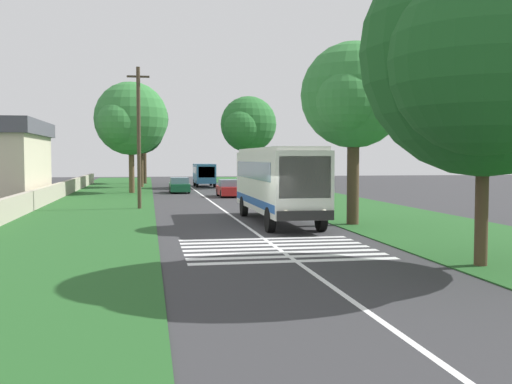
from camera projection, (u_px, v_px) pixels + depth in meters
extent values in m
plane|color=#333335|center=(260.00, 236.00, 25.21)|extent=(160.00, 160.00, 0.00)
cube|color=#235623|center=(90.00, 209.00, 38.53)|extent=(120.00, 8.00, 0.04)
cube|color=#235623|center=(339.00, 205.00, 41.38)|extent=(120.00, 8.00, 0.04)
cube|color=silver|center=(219.00, 207.00, 39.96)|extent=(110.00, 0.16, 0.01)
cube|color=silver|center=(277.00, 181.00, 30.41)|extent=(11.00, 2.50, 2.90)
cube|color=slate|center=(276.00, 170.00, 30.68)|extent=(9.68, 2.54, 0.85)
cube|color=slate|center=(305.00, 177.00, 25.02)|extent=(0.08, 2.20, 1.74)
cube|color=#1E4C9E|center=(277.00, 201.00, 30.47)|extent=(10.78, 2.53, 0.36)
cube|color=silver|center=(277.00, 150.00, 30.32)|extent=(10.56, 2.30, 0.18)
cube|color=black|center=(306.00, 216.00, 25.00)|extent=(0.16, 2.40, 0.40)
sphere|color=#F2EDCC|center=(286.00, 213.00, 24.91)|extent=(0.24, 0.24, 0.24)
sphere|color=#F2EDCC|center=(324.00, 212.00, 25.19)|extent=(0.24, 0.24, 0.24)
cylinder|color=black|center=(270.00, 220.00, 26.47)|extent=(1.10, 0.32, 1.10)
cylinder|color=black|center=(244.00, 206.00, 33.74)|extent=(1.10, 0.32, 1.10)
cylinder|color=black|center=(321.00, 219.00, 26.86)|extent=(1.10, 0.32, 1.10)
cylinder|color=black|center=(284.00, 206.00, 34.14)|extent=(1.10, 0.32, 1.10)
cube|color=silver|center=(296.00, 261.00, 19.12)|extent=(0.45, 6.80, 0.01)
cube|color=silver|center=(289.00, 257.00, 20.01)|extent=(0.45, 6.80, 0.01)
cube|color=silver|center=(283.00, 252.00, 20.89)|extent=(0.45, 6.80, 0.01)
cube|color=silver|center=(278.00, 248.00, 21.78)|extent=(0.45, 6.80, 0.01)
cube|color=silver|center=(273.00, 245.00, 22.66)|extent=(0.45, 6.80, 0.01)
cube|color=silver|center=(268.00, 242.00, 23.55)|extent=(0.45, 6.80, 0.01)
cube|color=silver|center=(264.00, 239.00, 24.43)|extent=(0.45, 6.80, 0.01)
cube|color=#B21E1E|center=(229.00, 190.00, 50.60)|extent=(4.30, 1.75, 0.70)
cube|color=slate|center=(229.00, 183.00, 50.47)|extent=(2.00, 1.61, 0.55)
cylinder|color=black|center=(222.00, 194.00, 49.15)|extent=(0.64, 0.22, 0.64)
cylinder|color=black|center=(218.00, 192.00, 51.81)|extent=(0.64, 0.22, 0.64)
cylinder|color=black|center=(241.00, 194.00, 49.42)|extent=(0.64, 0.22, 0.64)
cylinder|color=black|center=(236.00, 192.00, 52.08)|extent=(0.64, 0.22, 0.64)
cube|color=#145933|center=(179.00, 187.00, 56.12)|extent=(4.30, 1.75, 0.70)
cube|color=slate|center=(179.00, 180.00, 55.99)|extent=(2.00, 1.61, 0.55)
cylinder|color=black|center=(171.00, 190.00, 54.67)|extent=(0.64, 0.22, 0.64)
cylinder|color=black|center=(170.00, 189.00, 57.33)|extent=(0.64, 0.22, 0.64)
cylinder|color=black|center=(189.00, 190.00, 54.94)|extent=(0.64, 0.22, 0.64)
cylinder|color=black|center=(187.00, 189.00, 57.60)|extent=(0.64, 0.22, 0.64)
cube|color=teal|center=(204.00, 173.00, 68.21)|extent=(6.00, 2.10, 2.10)
cube|color=slate|center=(204.00, 170.00, 68.38)|extent=(5.04, 2.13, 0.70)
cube|color=slate|center=(207.00, 172.00, 65.27)|extent=(0.06, 1.76, 1.18)
cylinder|color=black|center=(197.00, 184.00, 66.24)|extent=(0.76, 0.24, 0.76)
cylinder|color=black|center=(194.00, 183.00, 69.97)|extent=(0.76, 0.24, 0.76)
cylinder|color=black|center=(214.00, 184.00, 66.57)|extent=(0.76, 0.24, 0.76)
cylinder|color=black|center=(211.00, 182.00, 70.30)|extent=(0.76, 0.24, 0.76)
cylinder|color=brown|center=(141.00, 165.00, 66.03)|extent=(0.45, 0.45, 4.73)
sphere|color=#19471E|center=(141.00, 131.00, 65.82)|extent=(4.86, 4.86, 4.86)
sphere|color=#19471E|center=(141.00, 135.00, 67.28)|extent=(3.01, 3.01, 3.01)
sphere|color=#19471E|center=(134.00, 134.00, 64.52)|extent=(2.95, 2.95, 2.95)
cylinder|color=#3D2D1E|center=(144.00, 158.00, 75.05)|extent=(0.58, 0.58, 6.28)
sphere|color=#19471E|center=(144.00, 119.00, 74.78)|extent=(6.05, 6.05, 6.05)
sphere|color=#19471E|center=(144.00, 124.00, 76.59)|extent=(4.41, 4.41, 4.41)
sphere|color=#19471E|center=(136.00, 122.00, 73.16)|extent=(3.57, 3.57, 3.57)
cylinder|color=brown|center=(132.00, 166.00, 55.30)|extent=(0.49, 0.49, 4.92)
sphere|color=#337A38|center=(131.00, 118.00, 55.06)|extent=(6.63, 6.63, 6.63)
sphere|color=#337A38|center=(132.00, 125.00, 57.04)|extent=(3.66, 3.66, 3.66)
sphere|color=#337A38|center=(119.00, 123.00, 53.28)|extent=(3.89, 3.89, 3.89)
cylinder|color=#4C3826|center=(353.00, 174.00, 29.29)|extent=(0.58, 0.58, 4.81)
sphere|color=#337A38|center=(354.00, 95.00, 29.08)|extent=(5.07, 5.07, 5.07)
sphere|color=#337A38|center=(344.00, 106.00, 30.60)|extent=(2.87, 2.87, 2.87)
sphere|color=#337A38|center=(347.00, 100.00, 27.72)|extent=(2.89, 2.89, 2.89)
cylinder|color=brown|center=(248.00, 163.00, 65.97)|extent=(0.39, 0.39, 5.14)
sphere|color=#286B2D|center=(248.00, 124.00, 65.73)|extent=(6.06, 6.06, 6.06)
sphere|color=#286B2D|center=(246.00, 129.00, 67.55)|extent=(4.33, 4.33, 4.33)
sphere|color=#286B2D|center=(242.00, 128.00, 64.11)|extent=(3.88, 3.88, 3.88)
cylinder|color=#4C3826|center=(482.00, 194.00, 18.05)|extent=(0.39, 0.39, 4.28)
sphere|color=#1E5623|center=(485.00, 52.00, 17.82)|extent=(7.31, 7.31, 7.31)
sphere|color=#1E5623|center=(448.00, 81.00, 20.00)|extent=(4.31, 4.31, 4.31)
sphere|color=#1E5623|center=(484.00, 61.00, 15.86)|extent=(4.99, 4.99, 4.99)
cylinder|color=#473828|center=(139.00, 138.00, 38.21)|extent=(0.24, 0.24, 8.87)
cube|color=#3D3326|center=(138.00, 77.00, 37.99)|extent=(0.12, 1.40, 0.12)
cube|color=#B2A893|center=(47.00, 195.00, 42.83)|extent=(70.00, 0.40, 1.19)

